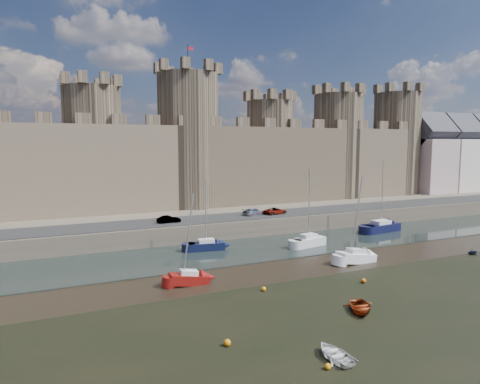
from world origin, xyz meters
The scene contains 22 objects.
ground centered at (0.00, 0.00, 0.00)m, with size 160.00×160.00×0.00m, color black.
seaweed_patch centered at (0.00, -6.00, 0.01)m, with size 70.00×34.00×0.01m, color black.
water_channel centered at (0.00, 24.00, 0.04)m, with size 160.00×12.00×0.08m, color black.
quay centered at (0.00, 60.00, 1.25)m, with size 160.00×60.00×2.50m, color #4C443A.
road centered at (0.00, 34.00, 2.55)m, with size 160.00×7.00×0.10m, color black.
castle centered at (-0.64, 48.00, 11.67)m, with size 108.50×11.00×29.00m.
townhouses centered at (71.50, 46.00, 10.59)m, with size 35.50×9.05×18.13m.
car_1 centered at (-5.83, 33.21, 3.04)m, with size 1.14×3.27×1.08m, color gray.
car_2 centered at (7.94, 34.26, 3.06)m, with size 1.57×3.87×1.12m, color gray.
car_3 centered at (11.35, 33.49, 3.04)m, with size 1.78×3.87×1.07m, color gray.
sailboat_1 centered at (-2.99, 25.85, 0.74)m, with size 4.73×2.42×9.04m.
sailboat_2 centered at (10.08, 22.25, 0.82)m, with size 5.01×2.69×10.26m.
sailboat_3 centered at (25.48, 25.49, 0.84)m, with size 6.58×3.22×11.08m.
sailboat_4 centered at (-9.01, 14.21, 0.68)m, with size 3.90×1.70×8.94m.
sailboat_5 centered at (10.77, 13.61, 0.73)m, with size 4.70×1.93×10.06m.
dinghy_2 centered at (-4.99, -3.49, 0.31)m, with size 2.15×0.62×3.01m, color silver.
dinghy_4 centered at (1.51, 1.86, 0.35)m, with size 2.44×0.71×3.42m, color maroon.
dinghy_7 centered at (26.01, 10.30, 0.37)m, with size 1.21×0.74×1.40m, color black.
buoy_0 centered at (-10.56, 0.95, 0.25)m, with size 0.50×0.50×0.50m, color orange.
buoy_1 centered at (-3.29, 9.51, 0.21)m, with size 0.42×0.42×0.42m, color orange.
buoy_3 centered at (6.67, 7.47, 0.24)m, with size 0.47×0.47×0.47m, color #E85D0A.
buoy_4 centered at (-6.19, -4.34, 0.20)m, with size 0.40×0.40×0.40m, color orange.
Camera 1 is at (-21.18, -24.39, 13.64)m, focal length 32.00 mm.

